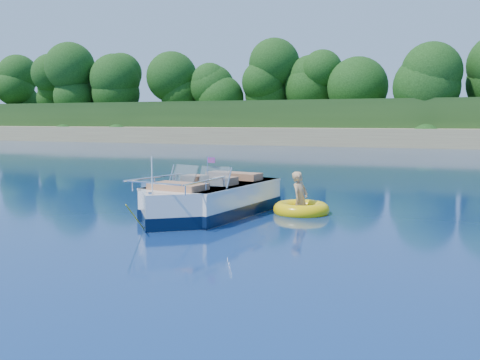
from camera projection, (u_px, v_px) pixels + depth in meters
The scene contains 6 objects.
ground at pixel (318, 241), 9.77m from camera, with size 160.00×160.00×0.00m, color #0A1946.
shoreline at pixel (437, 129), 68.44m from camera, with size 170.00×59.00×6.00m.
treeline at pixel (431, 82), 46.94m from camera, with size 150.00×7.12×8.19m.
motorboat at pixel (207, 202), 12.27m from camera, with size 2.27×5.06×1.69m.
tow_tube at pixel (301, 209), 12.68m from camera, with size 1.55×1.55×0.35m.
boy at pixel (300, 212), 12.79m from camera, with size 0.50×0.33×1.38m, color tan.
Camera 1 is at (2.26, -9.42, 2.21)m, focal length 40.00 mm.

